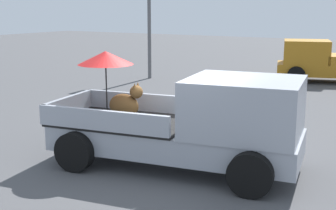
% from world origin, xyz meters
% --- Properties ---
extents(ground_plane, '(80.00, 80.00, 0.00)m').
position_xyz_m(ground_plane, '(0.00, 0.00, 0.00)').
color(ground_plane, '#4C4C4F').
extents(pickup_truck_main, '(5.28, 2.90, 2.31)m').
position_xyz_m(pickup_truck_main, '(0.42, 0.07, 0.97)').
color(pickup_truck_main, black).
rests_on(pickup_truck_main, ground).
extents(pickup_truck_red, '(5.11, 3.20, 1.80)m').
position_xyz_m(pickup_truck_red, '(0.47, 12.72, 0.87)').
color(pickup_truck_red, black).
rests_on(pickup_truck_red, ground).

